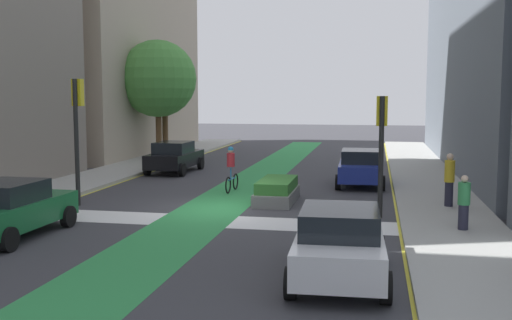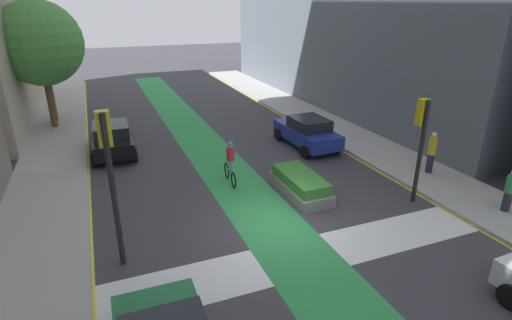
{
  "view_description": "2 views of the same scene",
  "coord_description": "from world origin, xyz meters",
  "px_view_note": "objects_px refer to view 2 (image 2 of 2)",
  "views": [
    {
      "loc": [
        5.2,
        -19.94,
        3.93
      ],
      "look_at": [
        0.56,
        3.56,
        1.34
      ],
      "focal_mm": 42.41,
      "sensor_mm": 36.0,
      "label": 1
    },
    {
      "loc": [
        -5.2,
        -10.78,
        7.08
      ],
      "look_at": [
        0.15,
        2.51,
        1.38
      ],
      "focal_mm": 28.24,
      "sensor_mm": 36.0,
      "label": 2
    }
  ],
  "objects_px": {
    "traffic_signal_near_left": "(109,161)",
    "street_tree_far": "(39,43)",
    "car_black_left_far": "(112,138)",
    "cyclist_in_lane": "(230,162)",
    "street_tree_near": "(41,45)",
    "pedestrian_sidewalk_right_b": "(510,191)",
    "median_planter": "(300,185)",
    "car_blue_right_far": "(307,132)",
    "pedestrian_sidewalk_right_a": "(432,152)",
    "traffic_signal_near_right": "(421,131)"
  },
  "relations": [
    {
      "from": "traffic_signal_near_left",
      "to": "street_tree_far",
      "type": "relative_size",
      "value": 0.64
    },
    {
      "from": "car_black_left_far",
      "to": "car_blue_right_far",
      "type": "bearing_deg",
      "value": -15.87
    },
    {
      "from": "street_tree_far",
      "to": "median_planter",
      "type": "relative_size",
      "value": 2.31
    },
    {
      "from": "car_black_left_far",
      "to": "street_tree_far",
      "type": "height_order",
      "value": "street_tree_far"
    },
    {
      "from": "traffic_signal_near_right",
      "to": "car_blue_right_far",
      "type": "xyz_separation_m",
      "value": [
        -0.8,
        6.77,
        -1.94
      ]
    },
    {
      "from": "car_blue_right_far",
      "to": "pedestrian_sidewalk_right_a",
      "type": "distance_m",
      "value": 6.1
    },
    {
      "from": "pedestrian_sidewalk_right_b",
      "to": "traffic_signal_near_left",
      "type": "bearing_deg",
      "value": 170.32
    },
    {
      "from": "median_planter",
      "to": "street_tree_far",
      "type": "bearing_deg",
      "value": 125.65
    },
    {
      "from": "pedestrian_sidewalk_right_b",
      "to": "street_tree_far",
      "type": "bearing_deg",
      "value": 131.75
    },
    {
      "from": "car_blue_right_far",
      "to": "pedestrian_sidewalk_right_a",
      "type": "xyz_separation_m",
      "value": [
        3.11,
        -5.24,
        0.28
      ]
    },
    {
      "from": "pedestrian_sidewalk_right_b",
      "to": "traffic_signal_near_right",
      "type": "bearing_deg",
      "value": 136.87
    },
    {
      "from": "car_blue_right_far",
      "to": "pedestrian_sidewalk_right_b",
      "type": "xyz_separation_m",
      "value": [
        3.08,
        -8.91,
        0.13
      ]
    },
    {
      "from": "cyclist_in_lane",
      "to": "street_tree_near",
      "type": "bearing_deg",
      "value": 120.28
    },
    {
      "from": "car_black_left_far",
      "to": "cyclist_in_lane",
      "type": "relative_size",
      "value": 2.28
    },
    {
      "from": "traffic_signal_near_right",
      "to": "pedestrian_sidewalk_right_a",
      "type": "xyz_separation_m",
      "value": [
        2.31,
        1.53,
        -1.66
      ]
    },
    {
      "from": "car_black_left_far",
      "to": "median_planter",
      "type": "bearing_deg",
      "value": -49.01
    },
    {
      "from": "cyclist_in_lane",
      "to": "street_tree_near",
      "type": "xyz_separation_m",
      "value": [
        -7.24,
        12.39,
        3.71
      ]
    },
    {
      "from": "traffic_signal_near_left",
      "to": "pedestrian_sidewalk_right_b",
      "type": "height_order",
      "value": "traffic_signal_near_left"
    },
    {
      "from": "cyclist_in_lane",
      "to": "pedestrian_sidewalk_right_a",
      "type": "height_order",
      "value": "pedestrian_sidewalk_right_a"
    },
    {
      "from": "pedestrian_sidewalk_right_a",
      "to": "street_tree_near",
      "type": "height_order",
      "value": "street_tree_near"
    },
    {
      "from": "car_black_left_far",
      "to": "traffic_signal_near_right",
      "type": "bearing_deg",
      "value": -42.85
    },
    {
      "from": "traffic_signal_near_left",
      "to": "pedestrian_sidewalk_right_b",
      "type": "distance_m",
      "value": 13.19
    },
    {
      "from": "pedestrian_sidewalk_right_a",
      "to": "street_tree_far",
      "type": "distance_m",
      "value": 20.86
    },
    {
      "from": "car_blue_right_far",
      "to": "car_black_left_far",
      "type": "height_order",
      "value": "same"
    },
    {
      "from": "car_black_left_far",
      "to": "median_planter",
      "type": "distance_m",
      "value": 9.87
    },
    {
      "from": "car_blue_right_far",
      "to": "median_planter",
      "type": "relative_size",
      "value": 1.39
    },
    {
      "from": "cyclist_in_lane",
      "to": "street_tree_near",
      "type": "relative_size",
      "value": 0.3
    },
    {
      "from": "median_planter",
      "to": "street_tree_near",
      "type": "bearing_deg",
      "value": 123.28
    },
    {
      "from": "car_blue_right_far",
      "to": "street_tree_near",
      "type": "height_order",
      "value": "street_tree_near"
    },
    {
      "from": "traffic_signal_near_left",
      "to": "street_tree_far",
      "type": "distance_m",
      "value": 15.35
    },
    {
      "from": "car_blue_right_far",
      "to": "street_tree_near",
      "type": "xyz_separation_m",
      "value": [
        -12.34,
        9.6,
        3.88
      ]
    },
    {
      "from": "traffic_signal_near_left",
      "to": "cyclist_in_lane",
      "type": "xyz_separation_m",
      "value": [
        4.63,
        3.93,
        -2.17
      ]
    },
    {
      "from": "traffic_signal_near_right",
      "to": "car_blue_right_far",
      "type": "height_order",
      "value": "traffic_signal_near_right"
    },
    {
      "from": "traffic_signal_near_left",
      "to": "pedestrian_sidewalk_right_b",
      "type": "relative_size",
      "value": 2.9
    },
    {
      "from": "pedestrian_sidewalk_right_b",
      "to": "street_tree_far",
      "type": "distance_m",
      "value": 23.42
    },
    {
      "from": "car_black_left_far",
      "to": "cyclist_in_lane",
      "type": "xyz_separation_m",
      "value": [
        4.27,
        -5.46,
        0.17
      ]
    },
    {
      "from": "traffic_signal_near_left",
      "to": "street_tree_near",
      "type": "distance_m",
      "value": 16.6
    },
    {
      "from": "street_tree_near",
      "to": "median_planter",
      "type": "distance_m",
      "value": 17.72
    },
    {
      "from": "street_tree_near",
      "to": "median_planter",
      "type": "relative_size",
      "value": 2.03
    },
    {
      "from": "street_tree_far",
      "to": "traffic_signal_near_right",
      "type": "bearing_deg",
      "value": -49.05
    },
    {
      "from": "median_planter",
      "to": "traffic_signal_near_right",
      "type": "bearing_deg",
      "value": -28.26
    },
    {
      "from": "cyclist_in_lane",
      "to": "pedestrian_sidewalk_right_a",
      "type": "bearing_deg",
      "value": -16.56
    },
    {
      "from": "cyclist_in_lane",
      "to": "street_tree_far",
      "type": "height_order",
      "value": "street_tree_far"
    },
    {
      "from": "traffic_signal_near_left",
      "to": "median_planter",
      "type": "distance_m",
      "value": 7.61
    },
    {
      "from": "pedestrian_sidewalk_right_b",
      "to": "median_planter",
      "type": "height_order",
      "value": "pedestrian_sidewalk_right_b"
    },
    {
      "from": "car_blue_right_far",
      "to": "street_tree_near",
      "type": "bearing_deg",
      "value": 142.13
    },
    {
      "from": "car_black_left_far",
      "to": "street_tree_far",
      "type": "distance_m",
      "value": 7.56
    },
    {
      "from": "traffic_signal_near_right",
      "to": "car_blue_right_far",
      "type": "relative_size",
      "value": 0.92
    },
    {
      "from": "traffic_signal_near_left",
      "to": "street_tree_near",
      "type": "height_order",
      "value": "street_tree_near"
    },
    {
      "from": "street_tree_near",
      "to": "street_tree_far",
      "type": "xyz_separation_m",
      "value": [
        0.05,
        -1.28,
        0.2
      ]
    }
  ]
}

